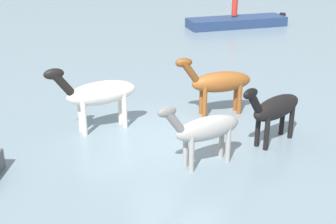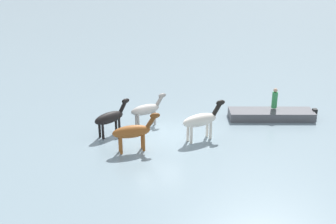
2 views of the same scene
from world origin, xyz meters
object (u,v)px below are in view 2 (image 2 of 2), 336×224
(horse_dark_mare, at_px, (133,132))
(boat_tender_starboard, at_px, (271,116))
(horse_rear_stallion, at_px, (147,110))
(horse_lead, at_px, (110,118))
(person_helmsman_aft, at_px, (275,99))
(horse_chestnut_trailing, at_px, (201,120))

(horse_dark_mare, height_order, boat_tender_starboard, horse_dark_mare)
(horse_rear_stallion, xyz_separation_m, boat_tender_starboard, (-7.32, 0.15, -0.77))
(horse_rear_stallion, xyz_separation_m, horse_lead, (2.03, 0.99, 0.04))
(horse_rear_stallion, distance_m, person_helmsman_aft, 7.52)
(horse_rear_stallion, bearing_deg, horse_dark_mare, -129.73)
(horse_rear_stallion, bearing_deg, boat_tender_starboard, -23.08)
(horse_rear_stallion, relative_size, horse_chestnut_trailing, 0.87)
(horse_chestnut_trailing, height_order, horse_dark_mare, horse_chestnut_trailing)
(boat_tender_starboard, height_order, person_helmsman_aft, person_helmsman_aft)
(horse_dark_mare, relative_size, boat_tender_starboard, 0.47)
(horse_dark_mare, bearing_deg, horse_lead, 107.32)
(horse_lead, xyz_separation_m, boat_tender_starboard, (-9.35, -0.83, -0.81))
(horse_dark_mare, bearing_deg, horse_chestnut_trailing, 3.75)
(horse_lead, relative_size, person_helmsman_aft, 1.75)
(horse_chestnut_trailing, xyz_separation_m, horse_lead, (4.57, -1.36, -0.10))
(horse_rear_stallion, height_order, horse_dark_mare, horse_dark_mare)
(horse_chestnut_trailing, height_order, horse_lead, horse_chestnut_trailing)
(boat_tender_starboard, bearing_deg, person_helmsman_aft, -127.43)
(horse_chestnut_trailing, distance_m, horse_lead, 4.77)
(horse_lead, distance_m, boat_tender_starboard, 9.42)
(horse_rear_stallion, height_order, boat_tender_starboard, horse_rear_stallion)
(horse_lead, height_order, person_helmsman_aft, person_helmsman_aft)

